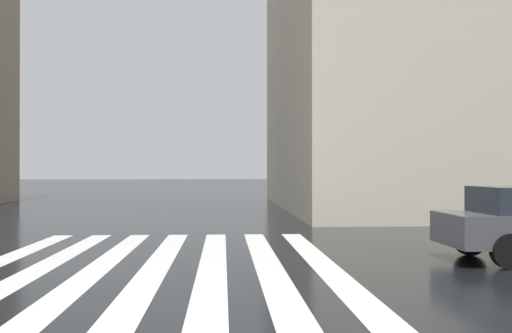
# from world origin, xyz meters

# --- Properties ---
(zebra_crossing) EXTENTS (13.00, 6.50, 0.01)m
(zebra_crossing) POSITION_xyz_m (4.00, 1.37, 0.00)
(zebra_crossing) COLOR silver
(zebra_crossing) RESTS_ON ground_plane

